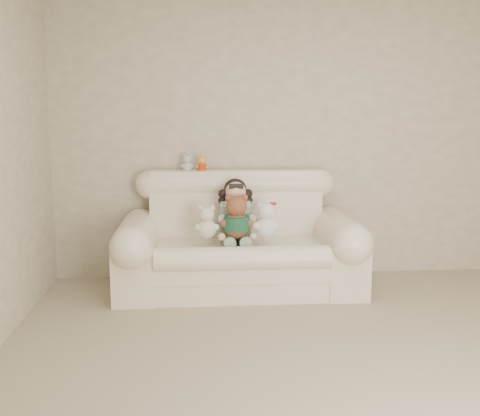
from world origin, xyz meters
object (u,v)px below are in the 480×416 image
Objects in this scene: cream_teddy at (207,219)px; white_cat at (266,216)px; brown_teddy at (237,212)px; sofa at (239,233)px; seated_child at (236,210)px.

white_cat is at bearing 7.19° from cream_teddy.
sofa is at bearing 69.65° from brown_teddy.
cream_teddy is (-0.28, -0.12, 0.15)m from sofa.
white_cat is (0.24, -0.22, -0.02)m from seated_child.
sofa is 5.72× the size of white_cat.
seated_child is 1.29× the size of brown_teddy.
seated_child is 1.72× the size of cream_teddy.
cream_teddy is at bearing -170.09° from white_cat.
seated_child reaches higher than cream_teddy.
sofa is at bearing -71.05° from seated_child.
sofa is at bearing 32.22° from cream_teddy.
white_cat is at bearing -39.61° from seated_child.
cream_teddy is at bearing 173.12° from brown_teddy.
cream_teddy is (-0.25, 0.00, -0.05)m from brown_teddy.
seated_child is 0.21m from brown_teddy.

